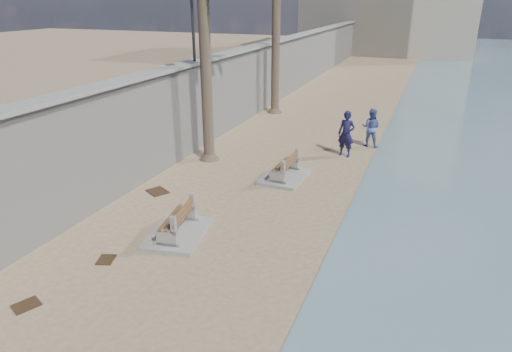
% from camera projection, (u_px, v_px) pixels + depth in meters
% --- Properties ---
extents(seawall, '(0.45, 70.00, 3.50)m').
position_uv_depth(seawall, '(263.00, 77.00, 25.76)').
color(seawall, gray).
rests_on(seawall, ground_plane).
extents(wall_cap, '(0.80, 70.00, 0.12)m').
position_uv_depth(wall_cap, '(263.00, 44.00, 25.10)').
color(wall_cap, gray).
rests_on(wall_cap, seawall).
extents(bench_near, '(1.74, 2.26, 0.85)m').
position_uv_depth(bench_near, '(177.00, 223.00, 12.19)').
color(bench_near, gray).
rests_on(bench_near, ground_plane).
extents(bench_far, '(1.42, 2.04, 0.84)m').
position_uv_depth(bench_far, '(285.00, 169.00, 16.05)').
color(bench_far, gray).
rests_on(bench_far, ground_plane).
extents(person_a, '(0.84, 0.64, 2.12)m').
position_uv_depth(person_a, '(347.00, 131.00, 18.05)').
color(person_a, '#161439').
rests_on(person_a, ground_plane).
extents(person_b, '(0.92, 0.74, 1.83)m').
position_uv_depth(person_b, '(371.00, 126.00, 19.30)').
color(person_b, '#4C5B9E').
rests_on(person_b, ground_plane).
extents(debris_b, '(0.59, 0.64, 0.03)m').
position_uv_depth(debris_b, '(26.00, 305.00, 9.50)').
color(debris_b, '#382616').
rests_on(debris_b, ground_plane).
extents(debris_c, '(0.89, 0.84, 0.03)m').
position_uv_depth(debris_c, '(158.00, 191.00, 15.04)').
color(debris_c, '#382616').
rests_on(debris_c, ground_plane).
extents(debris_d, '(0.51, 0.57, 0.03)m').
position_uv_depth(debris_d, '(106.00, 260.00, 11.15)').
color(debris_d, '#382616').
rests_on(debris_d, ground_plane).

